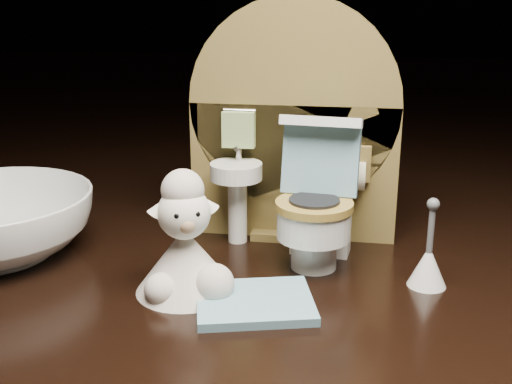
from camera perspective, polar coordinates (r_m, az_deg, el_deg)
backdrop_panel at (r=0.40m, az=3.28°, el=5.04°), size 0.13×0.05×0.15m
toy_toilet at (r=0.37m, az=5.49°, el=-1.67°), size 0.05×0.06×0.09m
bath_mat at (r=0.33m, az=-0.11°, el=-9.79°), size 0.07×0.06×0.00m
toilet_brush at (r=0.36m, az=15.05°, el=-6.13°), size 0.02×0.02×0.05m
plush_lamb at (r=0.34m, az=-6.26°, el=-5.17°), size 0.05×0.05×0.07m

